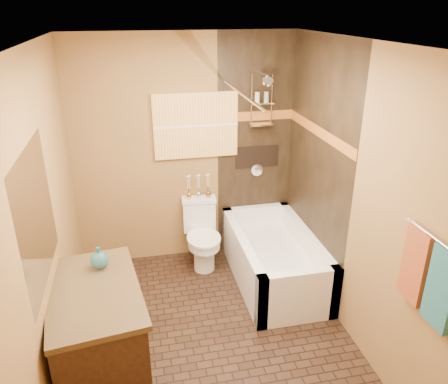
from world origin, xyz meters
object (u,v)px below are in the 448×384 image
object	(u,v)px
sunset_painting	(196,126)
bathtub	(274,262)
toilet	(202,234)
vanity	(99,340)

from	to	relation	value
sunset_painting	bathtub	world-z (taller)	sunset_painting
sunset_painting	toilet	xyz separation A→B (m)	(0.00, -0.25, -1.17)
bathtub	toilet	distance (m)	0.85
sunset_painting	toilet	world-z (taller)	sunset_painting
toilet	bathtub	bearing A→B (deg)	-29.02
sunset_painting	bathtub	distance (m)	1.66
bathtub	sunset_painting	bearing A→B (deg)	133.56
bathtub	vanity	size ratio (longest dim) A/B	1.36
sunset_painting	vanity	xyz separation A→B (m)	(-1.04, -1.82, -1.09)
toilet	vanity	bearing A→B (deg)	-118.04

